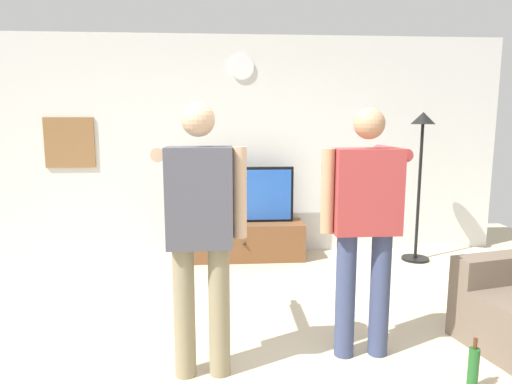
% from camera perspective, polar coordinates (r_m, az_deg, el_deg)
% --- Properties ---
extents(ground_plane, '(8.40, 8.40, 0.00)m').
position_cam_1_polar(ground_plane, '(3.21, 2.08, -22.47)').
color(ground_plane, beige).
extents(back_wall, '(6.40, 0.10, 2.70)m').
position_cam_1_polar(back_wall, '(5.68, -1.04, 5.77)').
color(back_wall, silver).
rests_on(back_wall, ground_plane).
extents(tv_stand, '(1.45, 0.47, 0.45)m').
position_cam_1_polar(tv_stand, '(5.52, -1.57, -6.19)').
color(tv_stand, brown).
rests_on(tv_stand, ground_plane).
extents(television, '(1.22, 0.07, 0.67)m').
position_cam_1_polar(television, '(5.44, -1.62, -0.35)').
color(television, black).
rests_on(television, tv_stand).
extents(wall_clock, '(0.29, 0.03, 0.29)m').
position_cam_1_polar(wall_clock, '(5.65, -1.80, 15.52)').
color(wall_clock, white).
extents(framed_picture, '(0.59, 0.04, 0.61)m').
position_cam_1_polar(framed_picture, '(5.92, -22.54, 5.81)').
color(framed_picture, olive).
extents(floor_lamp, '(0.32, 0.32, 1.77)m').
position_cam_1_polar(floor_lamp, '(5.63, 20.18, 4.36)').
color(floor_lamp, black).
rests_on(floor_lamp, ground_plane).
extents(person_standing_nearer_lamp, '(0.59, 0.78, 1.79)m').
position_cam_1_polar(person_standing_nearer_lamp, '(2.89, -7.09, -4.21)').
color(person_standing_nearer_lamp, gray).
rests_on(person_standing_nearer_lamp, ground_plane).
extents(person_standing_nearer_couch, '(0.63, 0.78, 1.76)m').
position_cam_1_polar(person_standing_nearer_couch, '(3.21, 13.66, -3.15)').
color(person_standing_nearer_couch, '#384266').
rests_on(person_standing_nearer_couch, ground_plane).
extents(beverage_bottle, '(0.07, 0.07, 0.35)m').
position_cam_1_polar(beverage_bottle, '(3.30, 25.82, -19.51)').
color(beverage_bottle, '#1E5923').
rests_on(beverage_bottle, ground_plane).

